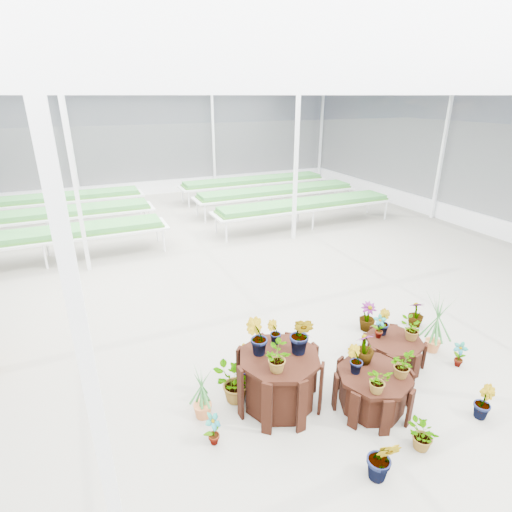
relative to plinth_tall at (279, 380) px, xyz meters
name	(u,v)px	position (x,y,z in m)	size (l,w,h in m)	color
ground_plane	(258,319)	(0.69, 2.28, -0.41)	(24.00, 24.00, 0.00)	gray
greenhouse_shell	(258,211)	(0.69, 2.28, 1.84)	(18.00, 24.00, 4.50)	white
steel_frame	(258,211)	(0.69, 2.28, 1.84)	(18.00, 24.00, 4.50)	silver
nursery_benches	(175,211)	(0.69, 9.48, 0.01)	(16.00, 7.00, 0.84)	silver
plinth_tall	(279,380)	(0.00, 0.00, 0.00)	(1.21, 1.21, 0.83)	black
plinth_mid	(372,390)	(1.20, -0.60, -0.13)	(1.09, 1.09, 0.57)	black
plinth_low	(393,351)	(2.20, 0.10, -0.19)	(0.98, 0.98, 0.44)	black
nursery_plants	(336,359)	(0.94, -0.03, 0.11)	(4.89, 3.10, 1.44)	#317133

